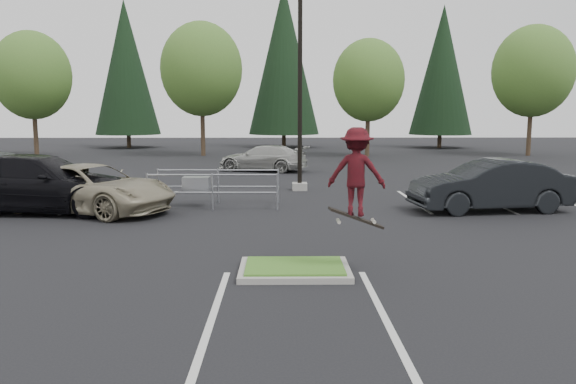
{
  "coord_description": "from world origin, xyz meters",
  "views": [
    {
      "loc": [
        -0.27,
        -10.89,
        3.19
      ],
      "look_at": [
        -0.11,
        1.5,
        1.42
      ],
      "focal_mm": 35.0,
      "sensor_mm": 36.0,
      "label": 1
    }
  ],
  "objects_px": {
    "decid_a": "(32,78)",
    "conif_b": "(284,60)",
    "decid_b": "(202,72)",
    "conif_c": "(442,70)",
    "car_r_charc": "(490,186)",
    "skateboarder": "(357,173)",
    "car_l_black": "(40,184)",
    "light_pole": "(300,78)",
    "car_l_grey": "(0,171)",
    "cart_corral": "(201,184)",
    "decid_c": "(368,83)",
    "decid_d": "(532,74)",
    "conif_a": "(126,67)",
    "car_far_silver": "(264,158)",
    "car_l_tan": "(90,188)"
  },
  "relations": [
    {
      "from": "decid_a",
      "to": "conif_b",
      "type": "height_order",
      "value": "conif_b"
    },
    {
      "from": "decid_b",
      "to": "conif_c",
      "type": "height_order",
      "value": "conif_c"
    },
    {
      "from": "decid_a",
      "to": "car_r_charc",
      "type": "height_order",
      "value": "decid_a"
    },
    {
      "from": "conif_b",
      "to": "skateboarder",
      "type": "bearing_deg",
      "value": -88.31
    },
    {
      "from": "decid_a",
      "to": "conif_b",
      "type": "relative_size",
      "value": 0.61
    },
    {
      "from": "conif_c",
      "to": "conif_b",
      "type": "bearing_deg",
      "value": 175.91
    },
    {
      "from": "decid_b",
      "to": "car_l_black",
      "type": "relative_size",
      "value": 1.52
    },
    {
      "from": "light_pole",
      "to": "car_l_grey",
      "type": "distance_m",
      "value": 12.56
    },
    {
      "from": "car_r_charc",
      "to": "light_pole",
      "type": "bearing_deg",
      "value": -136.91
    },
    {
      "from": "cart_corral",
      "to": "skateboarder",
      "type": "height_order",
      "value": "skateboarder"
    },
    {
      "from": "decid_c",
      "to": "decid_a",
      "type": "bearing_deg",
      "value": 179.52
    },
    {
      "from": "decid_d",
      "to": "conif_c",
      "type": "xyz_separation_m",
      "value": [
        -3.99,
        9.17,
        0.94
      ]
    },
    {
      "from": "conif_a",
      "to": "car_far_silver",
      "type": "xyz_separation_m",
      "value": [
        12.81,
        -20.46,
        -6.39
      ]
    },
    {
      "from": "decid_c",
      "to": "car_far_silver",
      "type": "distance_m",
      "value": 13.35
    },
    {
      "from": "light_pole",
      "to": "car_l_tan",
      "type": "bearing_deg",
      "value": -144.12
    },
    {
      "from": "conif_a",
      "to": "car_l_black",
      "type": "relative_size",
      "value": 2.05
    },
    {
      "from": "cart_corral",
      "to": "skateboarder",
      "type": "relative_size",
      "value": 2.18
    },
    {
      "from": "conif_b",
      "to": "conif_c",
      "type": "bearing_deg",
      "value": -4.09
    },
    {
      "from": "decid_d",
      "to": "conif_b",
      "type": "distance_m",
      "value": 20.76
    },
    {
      "from": "light_pole",
      "to": "decid_d",
      "type": "relative_size",
      "value": 1.07
    },
    {
      "from": "car_l_black",
      "to": "car_r_charc",
      "type": "relative_size",
      "value": 1.25
    },
    {
      "from": "cart_corral",
      "to": "skateboarder",
      "type": "xyz_separation_m",
      "value": [
        4.19,
        -8.13,
        1.26
      ]
    },
    {
      "from": "conif_b",
      "to": "car_l_tan",
      "type": "relative_size",
      "value": 2.61
    },
    {
      "from": "conif_c",
      "to": "car_l_black",
      "type": "xyz_separation_m",
      "value": [
        -22.0,
        -32.5,
        -5.93
      ]
    },
    {
      "from": "decid_a",
      "to": "conif_a",
      "type": "bearing_deg",
      "value": 68.09
    },
    {
      "from": "decid_c",
      "to": "conif_c",
      "type": "bearing_deg",
      "value": 50.36
    },
    {
      "from": "decid_d",
      "to": "conif_c",
      "type": "height_order",
      "value": "conif_c"
    },
    {
      "from": "light_pole",
      "to": "cart_corral",
      "type": "xyz_separation_m",
      "value": [
        -3.49,
        -3.99,
        -3.79
      ]
    },
    {
      "from": "car_l_tan",
      "to": "light_pole",
      "type": "bearing_deg",
      "value": -30.56
    },
    {
      "from": "skateboarder",
      "to": "car_far_silver",
      "type": "xyz_separation_m",
      "value": [
        -2.39,
        19.66,
        -1.33
      ]
    },
    {
      "from": "cart_corral",
      "to": "car_l_grey",
      "type": "distance_m",
      "value": 9.2
    },
    {
      "from": "decid_c",
      "to": "car_far_silver",
      "type": "xyz_separation_m",
      "value": [
        -7.18,
        -10.29,
        -4.55
      ]
    },
    {
      "from": "decid_d",
      "to": "car_l_black",
      "type": "height_order",
      "value": "decid_d"
    },
    {
      "from": "light_pole",
      "to": "conif_c",
      "type": "bearing_deg",
      "value": 63.85
    },
    {
      "from": "cart_corral",
      "to": "car_r_charc",
      "type": "distance_m",
      "value": 9.54
    },
    {
      "from": "conif_b",
      "to": "car_r_charc",
      "type": "xyz_separation_m",
      "value": [
        6.5,
        -33.5,
        -7.01
      ]
    },
    {
      "from": "conif_c",
      "to": "car_r_charc",
      "type": "relative_size",
      "value": 2.47
    },
    {
      "from": "car_l_black",
      "to": "car_l_grey",
      "type": "height_order",
      "value": "car_l_black"
    },
    {
      "from": "decid_c",
      "to": "car_far_silver",
      "type": "bearing_deg",
      "value": -124.91
    },
    {
      "from": "car_far_silver",
      "to": "decid_a",
      "type": "bearing_deg",
      "value": -103.52
    },
    {
      "from": "decid_b",
      "to": "car_r_charc",
      "type": "height_order",
      "value": "decid_b"
    },
    {
      "from": "decid_a",
      "to": "decid_c",
      "type": "height_order",
      "value": "decid_a"
    },
    {
      "from": "decid_b",
      "to": "car_far_silver",
      "type": "xyz_separation_m",
      "value": [
        4.82,
        -10.99,
        -5.34
      ]
    },
    {
      "from": "light_pole",
      "to": "decid_b",
      "type": "height_order",
      "value": "light_pole"
    },
    {
      "from": "conif_c",
      "to": "skateboarder",
      "type": "xyz_separation_m",
      "value": [
        -12.8,
        -39.62,
        -4.82
      ]
    },
    {
      "from": "decid_a",
      "to": "decid_d",
      "type": "height_order",
      "value": "decid_d"
    },
    {
      "from": "light_pole",
      "to": "car_far_silver",
      "type": "distance_m",
      "value": 8.64
    },
    {
      "from": "conif_a",
      "to": "decid_c",
      "type": "bearing_deg",
      "value": -26.96
    },
    {
      "from": "decid_d",
      "to": "car_l_tan",
      "type": "xyz_separation_m",
      "value": [
        -24.4,
        -23.33,
        -5.14
      ]
    },
    {
      "from": "car_l_grey",
      "to": "conif_a",
      "type": "bearing_deg",
      "value": -0.75
    }
  ]
}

